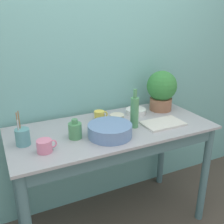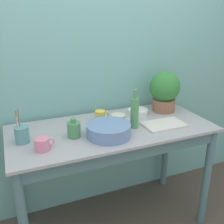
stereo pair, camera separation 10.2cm
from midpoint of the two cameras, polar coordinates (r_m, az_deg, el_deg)
The scene contains 12 objects.
wall_back at distance 2.19m, azimuth -2.67°, elevation 8.26°, with size 6.00×0.05×2.40m.
counter_table at distance 1.99m, azimuth 1.78°, elevation -8.01°, with size 1.50×0.68×0.88m.
potted_plant at distance 2.26m, azimuth 12.66°, elevation 4.67°, with size 0.26×0.26×0.34m.
bowl_wash_large at distance 1.78m, azimuth 0.91°, elevation -4.01°, with size 0.30×0.30×0.09m.
bottle_tall at distance 1.90m, azimuth 6.48°, elevation -0.05°, with size 0.06×0.06×0.29m.
bottle_short at distance 1.78m, azimuth -6.68°, elevation -3.78°, with size 0.09×0.09×0.14m.
mug_pink at distance 1.66m, azimuth -13.22°, elevation -6.84°, with size 0.12×0.09×0.08m.
mug_yellow at distance 2.05m, azimuth -1.08°, elevation -0.78°, with size 0.11×0.08×0.08m.
bowl_small_cream at distance 2.06m, azimuth 2.75°, elevation -1.21°, with size 0.11×0.11×0.05m.
bowl_small_enamel_white at distance 2.20m, azimuth 6.97°, elevation 0.05°, with size 0.17×0.17×0.04m.
utensil_cup at distance 1.77m, azimuth -17.48°, elevation -4.71°, with size 0.09×0.09×0.22m.
tray_board at distance 2.01m, azimuth 12.62°, elevation -2.70°, with size 0.31×0.20×0.02m.
Camera 2 is at (-0.68, -1.30, 1.67)m, focal length 42.00 mm.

